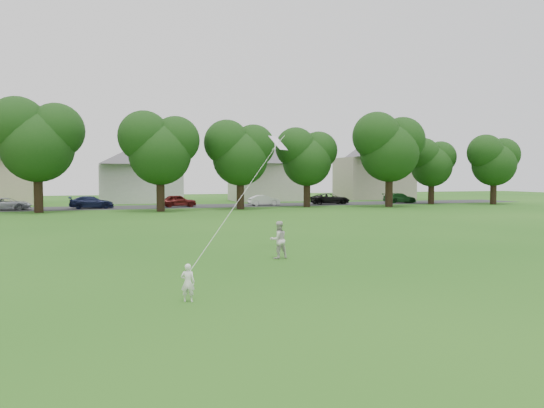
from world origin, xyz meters
name	(u,v)px	position (x,y,z in m)	size (l,w,h in m)	color
ground	(290,288)	(0.00, 0.00, 0.00)	(160.00, 160.00, 0.00)	#1C5012
street	(148,207)	(0.00, 42.00, 0.01)	(90.00, 7.00, 0.01)	#2D2D30
toddler	(188,283)	(-3.04, -0.71, 0.49)	(0.36, 0.23, 0.98)	white
older_boy	(278,240)	(1.47, 5.23, 0.73)	(0.71, 0.55, 1.46)	silver
kite	(245,192)	(-0.38, 3.46, 2.66)	(3.18, 4.67, 10.63)	white
tree_row	(165,145)	(0.96, 35.72, 6.04)	(80.98, 8.75, 10.32)	black
parked_cars	(154,201)	(0.46, 41.00, 0.62)	(62.98, 2.44, 1.28)	black
house_row	(149,162)	(1.15, 52.00, 4.97)	(77.37, 14.25, 10.51)	beige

